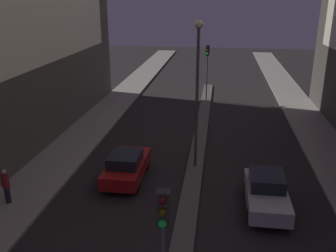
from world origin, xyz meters
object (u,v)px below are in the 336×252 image
(traffic_light_mid, at_px, (207,60))
(car_right_lane, at_px, (266,192))
(traffic_light_near, at_px, (163,241))
(car_left_lane, at_px, (126,166))
(street_lamp, at_px, (198,75))
(pedestrian_on_left_sidewalk, at_px, (6,185))

(traffic_light_mid, xyz_separation_m, car_right_lane, (3.49, -18.00, -2.97))
(traffic_light_near, xyz_separation_m, car_right_lane, (3.49, 8.15, -2.97))
(car_left_lane, bearing_deg, street_lamp, 28.78)
(street_lamp, distance_m, pedestrian_on_left_sidewalk, 10.69)
(traffic_light_mid, bearing_deg, pedestrian_on_left_sidewalk, -113.15)
(street_lamp, xyz_separation_m, pedestrian_on_left_sidewalk, (-8.31, -5.17, -4.30))
(traffic_light_mid, distance_m, car_right_lane, 18.57)
(traffic_light_near, height_order, car_left_lane, traffic_light_near)
(car_left_lane, xyz_separation_m, pedestrian_on_left_sidewalk, (-4.83, -3.26, 0.26))
(car_left_lane, relative_size, pedestrian_on_left_sidewalk, 2.48)
(street_lamp, bearing_deg, car_left_lane, -151.22)
(car_right_lane, bearing_deg, traffic_light_mid, 100.96)
(car_left_lane, height_order, pedestrian_on_left_sidewalk, pedestrian_on_left_sidewalk)
(traffic_light_mid, relative_size, pedestrian_on_left_sidewalk, 2.94)
(traffic_light_mid, bearing_deg, car_left_lane, -102.15)
(pedestrian_on_left_sidewalk, bearing_deg, car_left_lane, 34.00)
(car_right_lane, relative_size, pedestrian_on_left_sidewalk, 2.42)
(traffic_light_near, height_order, car_right_lane, traffic_light_near)
(traffic_light_mid, xyz_separation_m, car_left_lane, (-3.49, -16.19, -2.97))
(pedestrian_on_left_sidewalk, bearing_deg, car_right_lane, 6.98)
(traffic_light_near, xyz_separation_m, traffic_light_mid, (0.00, 26.15, 0.00))
(traffic_light_near, height_order, street_lamp, street_lamp)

